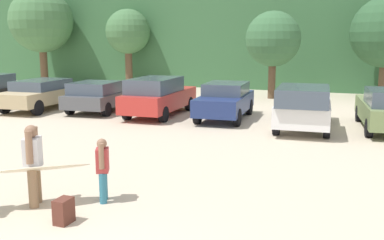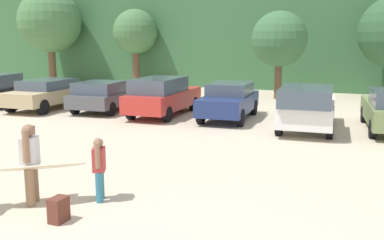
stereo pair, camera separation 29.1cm
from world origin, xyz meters
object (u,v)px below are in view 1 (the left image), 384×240
object	(u,v)px
parked_car_white	(304,106)
person_child	(103,166)
parked_car_tan	(41,93)
parked_car_navy	(225,100)
parked_car_dark_gray	(101,96)
parked_car_red	(158,96)
surfboard_cream	(40,168)
person_adult	(33,160)
backpack_dropped	(64,211)

from	to	relation	value
parked_car_white	person_child	xyz separation A→B (m)	(-2.89, -8.64, -0.14)
parked_car_tan	parked_car_navy	world-z (taller)	parked_car_navy
parked_car_dark_gray	parked_car_red	size ratio (longest dim) A/B	0.91
parked_car_tan	surfboard_cream	world-z (taller)	parked_car_tan
parked_car_white	parked_car_tan	bearing A→B (deg)	83.95
parked_car_navy	person_adult	world-z (taller)	person_adult
person_adult	parked_car_tan	bearing A→B (deg)	-78.00
parked_car_tan	parked_car_dark_gray	xyz separation A→B (m)	(2.88, 0.50, -0.04)
parked_car_dark_gray	backpack_dropped	xyz separation A→B (m)	(6.10, -10.76, -0.49)
parked_car_navy	person_child	xyz separation A→B (m)	(0.35, -9.75, -0.06)
parked_car_dark_gray	person_adult	size ratio (longest dim) A/B	2.70
parked_car_dark_gray	backpack_dropped	bearing A→B (deg)	-155.54
parked_car_red	parked_car_navy	xyz separation A→B (m)	(2.90, 0.24, -0.08)
parked_car_white	backpack_dropped	bearing A→B (deg)	159.30
surfboard_cream	person_child	bearing A→B (deg)	174.33
parked_car_red	parked_car_navy	size ratio (longest dim) A/B	1.12
backpack_dropped	parked_car_navy	bearing A→B (deg)	91.43
parked_car_white	parked_car_dark_gray	bearing A→B (deg)	80.10
person_child	surfboard_cream	bearing A→B (deg)	5.54
parked_car_tan	person_adult	size ratio (longest dim) A/B	2.86
parked_car_tan	parked_car_white	world-z (taller)	parked_car_white
parked_car_tan	surfboard_cream	bearing A→B (deg)	-143.91
parked_car_white	person_adult	world-z (taller)	parked_car_white
parked_car_white	person_child	bearing A→B (deg)	157.67
parked_car_red	surfboard_cream	world-z (taller)	parked_car_red
surfboard_cream	person_adult	bearing A→B (deg)	-38.77
person_adult	parked_car_red	bearing A→B (deg)	-105.38
parked_car_white	backpack_dropped	distance (m)	10.26
person_adult	person_child	distance (m)	1.32
parked_car_white	surfboard_cream	xyz separation A→B (m)	(-3.88, -9.28, -0.11)
parked_car_tan	parked_car_white	xyz separation A→B (m)	(11.94, -0.46, 0.11)
parked_car_tan	parked_car_navy	distance (m)	8.73
parked_car_dark_gray	parked_car_red	distance (m)	2.94
parked_car_dark_gray	parked_car_white	distance (m)	9.12
person_child	backpack_dropped	world-z (taller)	person_child
person_adult	surfboard_cream	world-z (taller)	person_adult
parked_car_tan	parked_car_navy	xyz separation A→B (m)	(8.70, 0.65, 0.02)
person_child	surfboard_cream	xyz separation A→B (m)	(-1.00, -0.64, 0.03)
person_child	surfboard_cream	world-z (taller)	person_child
parked_car_dark_gray	person_adult	distance (m)	11.41
parked_car_dark_gray	parked_car_navy	size ratio (longest dim) A/B	1.02
person_adult	surfboard_cream	xyz separation A→B (m)	(0.15, -0.00, -0.14)
parked_car_dark_gray	parked_car_navy	distance (m)	5.83
backpack_dropped	person_adult	bearing A→B (deg)	153.77
backpack_dropped	parked_car_red	bearing A→B (deg)	106.54
parked_car_navy	backpack_dropped	bearing A→B (deg)	177.66
person_adult	backpack_dropped	xyz separation A→B (m)	(1.06, -0.52, -0.67)
parked_car_navy	person_child	size ratio (longest dim) A/B	3.27
backpack_dropped	person_child	bearing A→B (deg)	86.04
parked_car_navy	parked_car_white	distance (m)	3.42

